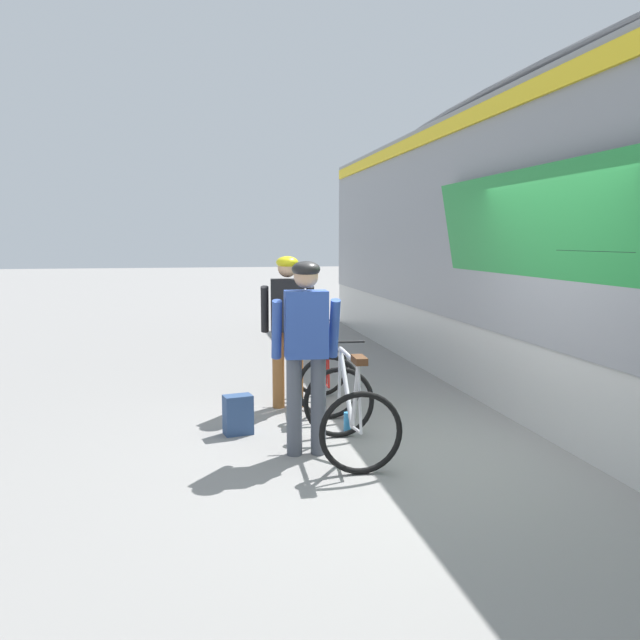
{
  "coord_description": "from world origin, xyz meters",
  "views": [
    {
      "loc": [
        -1.92,
        -5.45,
        1.95
      ],
      "look_at": [
        -0.55,
        1.58,
        1.05
      ],
      "focal_mm": 36.08,
      "sensor_mm": 36.0,
      "label": 1
    }
  ],
  "objects_px": {
    "train_car": "(619,238)",
    "backpack_on_platform": "(238,415)",
    "cyclist_far_in_blue": "(306,340)",
    "bicycle_near_red": "(324,373)",
    "bicycle_far_silver": "(349,412)",
    "water_bottle_near_the_bikes": "(347,422)",
    "cyclist_near_in_dark": "(288,318)"
  },
  "relations": [
    {
      "from": "train_car",
      "to": "backpack_on_platform",
      "type": "distance_m",
      "value": 4.79
    },
    {
      "from": "cyclist_far_in_blue",
      "to": "bicycle_near_red",
      "type": "height_order",
      "value": "cyclist_far_in_blue"
    },
    {
      "from": "bicycle_far_silver",
      "to": "bicycle_near_red",
      "type": "bearing_deg",
      "value": 86.46
    },
    {
      "from": "cyclist_far_in_blue",
      "to": "water_bottle_near_the_bikes",
      "type": "distance_m",
      "value": 1.25
    },
    {
      "from": "cyclist_near_in_dark",
      "to": "bicycle_far_silver",
      "type": "height_order",
      "value": "cyclist_near_in_dark"
    },
    {
      "from": "cyclist_near_in_dark",
      "to": "backpack_on_platform",
      "type": "height_order",
      "value": "cyclist_near_in_dark"
    },
    {
      "from": "bicycle_near_red",
      "to": "backpack_on_platform",
      "type": "distance_m",
      "value": 1.38
    },
    {
      "from": "water_bottle_near_the_bikes",
      "to": "train_car",
      "type": "bearing_deg",
      "value": 8.39
    },
    {
      "from": "cyclist_near_in_dark",
      "to": "water_bottle_near_the_bikes",
      "type": "height_order",
      "value": "cyclist_near_in_dark"
    },
    {
      "from": "train_car",
      "to": "water_bottle_near_the_bikes",
      "type": "bearing_deg",
      "value": -171.61
    },
    {
      "from": "cyclist_near_in_dark",
      "to": "bicycle_near_red",
      "type": "relative_size",
      "value": 1.56
    },
    {
      "from": "cyclist_far_in_blue",
      "to": "backpack_on_platform",
      "type": "bearing_deg",
      "value": 128.13
    },
    {
      "from": "water_bottle_near_the_bikes",
      "to": "bicycle_near_red",
      "type": "bearing_deg",
      "value": 92.68
    },
    {
      "from": "water_bottle_near_the_bikes",
      "to": "cyclist_far_in_blue",
      "type": "bearing_deg",
      "value": -130.78
    },
    {
      "from": "cyclist_far_in_blue",
      "to": "bicycle_near_red",
      "type": "relative_size",
      "value": 1.56
    },
    {
      "from": "cyclist_near_in_dark",
      "to": "backpack_on_platform",
      "type": "relative_size",
      "value": 4.4
    },
    {
      "from": "bicycle_far_silver",
      "to": "backpack_on_platform",
      "type": "bearing_deg",
      "value": 139.49
    },
    {
      "from": "cyclist_far_in_blue",
      "to": "water_bottle_near_the_bikes",
      "type": "height_order",
      "value": "cyclist_far_in_blue"
    },
    {
      "from": "bicycle_far_silver",
      "to": "backpack_on_platform",
      "type": "xyz_separation_m",
      "value": [
        -0.95,
        0.81,
        -0.2
      ]
    },
    {
      "from": "train_car",
      "to": "bicycle_near_red",
      "type": "distance_m",
      "value": 3.76
    },
    {
      "from": "train_car",
      "to": "cyclist_near_in_dark",
      "type": "relative_size",
      "value": 9.25
    },
    {
      "from": "cyclist_near_in_dark",
      "to": "water_bottle_near_the_bikes",
      "type": "relative_size",
      "value": 8.97
    },
    {
      "from": "backpack_on_platform",
      "to": "water_bottle_near_the_bikes",
      "type": "distance_m",
      "value": 1.11
    },
    {
      "from": "bicycle_near_red",
      "to": "backpack_on_platform",
      "type": "relative_size",
      "value": 2.83
    },
    {
      "from": "train_car",
      "to": "cyclist_far_in_blue",
      "type": "height_order",
      "value": "train_car"
    },
    {
      "from": "cyclist_far_in_blue",
      "to": "backpack_on_platform",
      "type": "relative_size",
      "value": 4.4
    },
    {
      "from": "train_car",
      "to": "cyclist_near_in_dark",
      "type": "height_order",
      "value": "train_car"
    },
    {
      "from": "train_car",
      "to": "cyclist_far_in_blue",
      "type": "relative_size",
      "value": 9.25
    },
    {
      "from": "train_car",
      "to": "bicycle_near_red",
      "type": "xyz_separation_m",
      "value": [
        -3.38,
        0.49,
        -1.56
      ]
    },
    {
      "from": "bicycle_near_red",
      "to": "cyclist_near_in_dark",
      "type": "bearing_deg",
      "value": 169.08
    },
    {
      "from": "backpack_on_platform",
      "to": "water_bottle_near_the_bikes",
      "type": "xyz_separation_m",
      "value": [
        1.1,
        -0.11,
        -0.1
      ]
    },
    {
      "from": "bicycle_near_red",
      "to": "backpack_on_platform",
      "type": "xyz_separation_m",
      "value": [
        -1.06,
        -0.86,
        -0.2
      ]
    }
  ]
}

